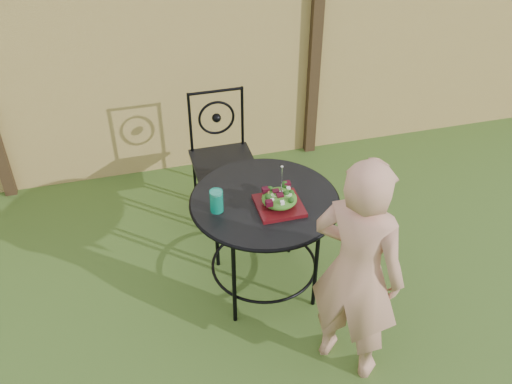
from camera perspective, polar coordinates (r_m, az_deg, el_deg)
ground at (r=3.50m, az=-3.66°, el=-17.36°), size 60.00×60.00×0.00m
fence at (r=4.64m, az=-9.94°, el=12.24°), size 8.00×0.12×1.90m
patio_table at (r=3.55m, az=0.85°, el=-2.49°), size 0.92×0.92×0.72m
patio_chair at (r=4.30m, az=-3.43°, el=3.92°), size 0.46×0.46×0.95m
diner at (r=3.06m, az=10.04°, el=-7.91°), size 0.60×0.61×1.42m
salad_plate at (r=3.39m, az=2.33°, el=-1.37°), size 0.27×0.27×0.02m
salad at (r=3.36m, az=2.35°, el=-0.67°), size 0.21×0.21×0.08m
fork at (r=3.29m, az=2.57°, el=1.16°), size 0.01×0.01×0.18m
drinking_glass at (r=3.34m, az=-3.97°, el=-0.90°), size 0.08×0.08×0.14m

